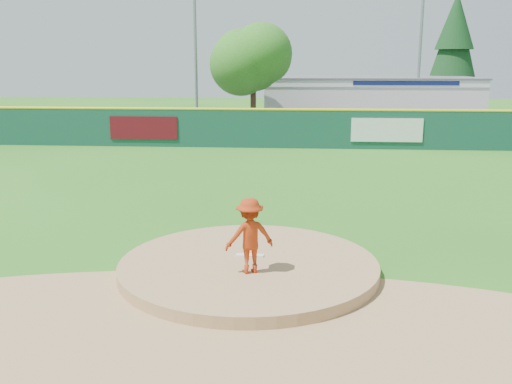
# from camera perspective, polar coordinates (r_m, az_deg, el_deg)

# --- Properties ---
(ground) EXTENTS (120.00, 120.00, 0.00)m
(ground) POSITION_cam_1_polar(r_m,az_deg,el_deg) (12.29, -0.74, -8.00)
(ground) COLOR #286B19
(ground) RESTS_ON ground
(pitchers_mound) EXTENTS (5.50, 5.50, 0.50)m
(pitchers_mound) POSITION_cam_1_polar(r_m,az_deg,el_deg) (12.29, -0.74, -8.00)
(pitchers_mound) COLOR #9E774C
(pitchers_mound) RESTS_ON ground
(pitching_rubber) EXTENTS (0.60, 0.15, 0.04)m
(pitching_rubber) POSITION_cam_1_polar(r_m,az_deg,el_deg) (12.48, -0.62, -6.36)
(pitching_rubber) COLOR white
(pitching_rubber) RESTS_ON pitchers_mound
(infield_dirt_arc) EXTENTS (15.40, 15.40, 0.01)m
(infield_dirt_arc) POSITION_cam_1_polar(r_m,az_deg,el_deg) (9.56, -2.44, -14.37)
(infield_dirt_arc) COLOR #9E774C
(infield_dirt_arc) RESTS_ON ground
(parking_lot) EXTENTS (44.00, 16.00, 0.02)m
(parking_lot) POSITION_cam_1_polar(r_m,az_deg,el_deg) (38.70, 2.94, 6.38)
(parking_lot) COLOR #38383A
(parking_lot) RESTS_ON ground
(pitcher) EXTENTS (1.12, 0.89, 1.52)m
(pitcher) POSITION_cam_1_polar(r_m,az_deg,el_deg) (11.35, -0.64, -4.39)
(pitcher) COLOR #A52D0E
(pitcher) RESTS_ON pitchers_mound
(van) EXTENTS (5.11, 2.95, 1.34)m
(van) POSITION_cam_1_polar(r_m,az_deg,el_deg) (33.55, 4.03, 6.53)
(van) COLOR silver
(van) RESTS_ON parking_lot
(pool_building_grp) EXTENTS (15.20, 8.20, 3.31)m
(pool_building_grp) POSITION_cam_1_polar(r_m,az_deg,el_deg) (43.79, 11.13, 9.08)
(pool_building_grp) COLOR silver
(pool_building_grp) RESTS_ON ground
(fence_banners) EXTENTS (16.21, 0.04, 1.20)m
(fence_banners) POSITION_cam_1_polar(r_m,az_deg,el_deg) (29.61, 0.72, 6.32)
(fence_banners) COLOR #590C15
(fence_banners) RESTS_ON ground
(playground_slide) EXTENTS (0.92, 2.58, 1.42)m
(playground_slide) POSITION_cam_1_polar(r_m,az_deg,el_deg) (37.75, -20.94, 6.47)
(playground_slide) COLOR blue
(playground_slide) RESTS_ON ground
(outfield_fence) EXTENTS (40.00, 0.14, 2.07)m
(outfield_fence) POSITION_cam_1_polar(r_m,az_deg,el_deg) (29.64, 2.46, 6.49)
(outfield_fence) COLOR #144134
(outfield_fence) RESTS_ON ground
(deciduous_tree) EXTENTS (5.60, 5.60, 7.36)m
(deciduous_tree) POSITION_cam_1_polar(r_m,az_deg,el_deg) (36.56, -0.29, 13.15)
(deciduous_tree) COLOR #382314
(deciduous_tree) RESTS_ON ground
(conifer_tree) EXTENTS (4.40, 4.40, 9.50)m
(conifer_tree) POSITION_cam_1_polar(r_m,az_deg,el_deg) (48.93, 19.20, 13.55)
(conifer_tree) COLOR #382314
(conifer_tree) RESTS_ON ground
(light_pole_left) EXTENTS (1.75, 0.25, 11.00)m
(light_pole_left) POSITION_cam_1_polar(r_m,az_deg,el_deg) (39.12, -6.10, 15.26)
(light_pole_left) COLOR gray
(light_pole_left) RESTS_ON ground
(light_pole_right) EXTENTS (1.75, 0.25, 10.00)m
(light_pole_right) POSITION_cam_1_polar(r_m,az_deg,el_deg) (41.22, 16.12, 14.01)
(light_pole_right) COLOR gray
(light_pole_right) RESTS_ON ground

